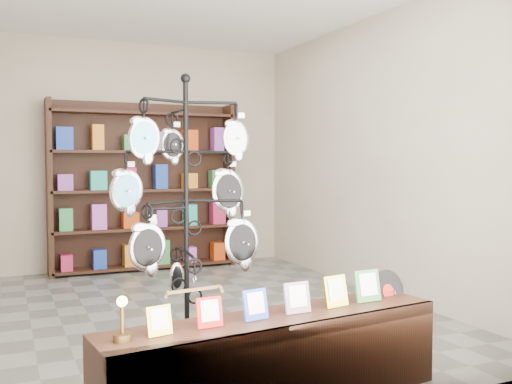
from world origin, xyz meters
The scene contains 5 objects.
ground centered at (0.00, 0.00, 0.00)m, with size 5.00×5.00×0.00m, color slate.
room_envelope centered at (0.00, 0.00, 1.85)m, with size 5.00×5.00×5.00m.
display_tree centered at (-0.58, -1.50, 1.16)m, with size 1.03×0.88×2.00m.
front_shelf centered at (-0.25, -2.20, 0.26)m, with size 2.16×0.68×0.75m.
back_shelving centered at (0.00, 2.30, 1.03)m, with size 2.42×0.36×2.20m.
Camera 1 is at (-1.69, -5.14, 1.42)m, focal length 40.00 mm.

